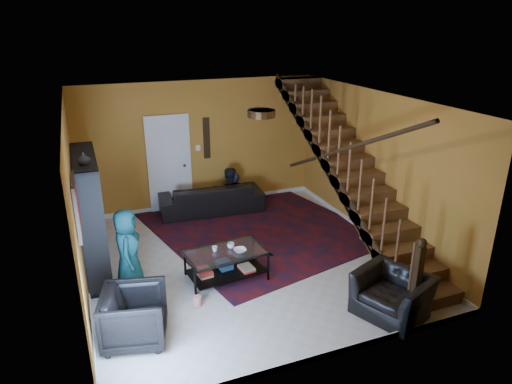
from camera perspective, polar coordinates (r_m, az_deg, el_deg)
floor at (r=8.15m, az=-1.56°, el=-8.42°), size 5.50×5.50×0.00m
room at (r=9.00m, az=-12.54°, el=-5.62°), size 5.50×5.50×5.50m
staircase at (r=8.48m, az=11.96°, el=2.63°), size 0.95×5.02×3.18m
bookshelf at (r=7.89m, az=-19.85°, el=-2.95°), size 0.35×1.80×2.00m
door at (r=10.02m, az=-10.77°, el=3.28°), size 0.82×0.05×2.05m
framed_picture at (r=6.21m, az=-21.55°, el=-1.74°), size 0.04×0.74×0.74m
wall_hanging at (r=10.06m, az=-6.20°, el=6.71°), size 0.14×0.03×0.90m
ceiling_fixture at (r=6.49m, az=0.67°, el=9.80°), size 0.40×0.40×0.10m
rug at (r=9.34m, az=-0.00°, el=-4.35°), size 4.52×4.91×0.02m
sofa at (r=10.02m, az=-5.65°, el=-0.69°), size 2.29×1.04×0.65m
armchair_left at (r=6.33m, az=-14.90°, el=-14.75°), size 0.98×0.96×0.74m
armchair_right at (r=6.92m, az=16.69°, el=-12.13°), size 1.16×1.22×0.63m
person_adult_a at (r=10.26m, az=-2.77°, el=-0.87°), size 0.51×0.37×1.29m
person_adult_b at (r=10.21m, az=-3.38°, el=-0.69°), size 0.74×0.61×1.39m
person_child at (r=7.37m, az=-15.74°, el=-6.86°), size 0.53×0.71×1.30m
coffee_table at (r=7.50m, az=-3.78°, el=-8.80°), size 1.34×0.89×0.48m
cup_a at (r=7.48m, az=-3.16°, el=-6.71°), size 0.13×0.13×0.09m
cup_b at (r=7.40m, az=-5.18°, el=-7.09°), size 0.12×0.12×0.08m
bowl at (r=7.37m, az=-2.04°, el=-7.31°), size 0.20×0.20×0.05m
vase at (r=7.05m, az=-20.75°, el=3.95°), size 0.18×0.18×0.19m
popcorn_bucket at (r=6.96m, az=-7.37°, el=-13.35°), size 0.16×0.16×0.14m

